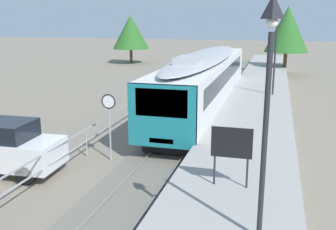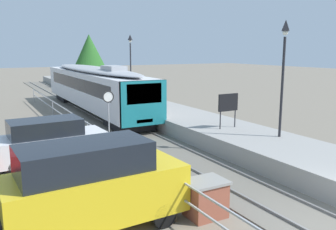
# 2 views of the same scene
# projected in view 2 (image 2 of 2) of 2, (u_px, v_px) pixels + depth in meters

# --- Properties ---
(ground_plane) EXTENTS (160.00, 160.00, 0.00)m
(ground_plane) POSITION_uv_depth(u_px,v_px,m) (55.00, 115.00, 27.39)
(ground_plane) COLOR slate
(track_rails) EXTENTS (3.20, 60.00, 0.14)m
(track_rails) POSITION_uv_depth(u_px,v_px,m) (93.00, 111.00, 28.80)
(track_rails) COLOR #6B665B
(track_rails) RESTS_ON ground
(commuter_train) EXTENTS (2.82, 19.23, 3.74)m
(commuter_train) POSITION_uv_depth(u_px,v_px,m) (93.00, 86.00, 28.03)
(commuter_train) COLOR silver
(commuter_train) RESTS_ON track_rails
(station_platform) EXTENTS (3.90, 60.00, 0.90)m
(station_platform) POSITION_uv_depth(u_px,v_px,m) (130.00, 103.00, 30.27)
(station_platform) COLOR #999691
(station_platform) RESTS_ON ground
(platform_lamp_near_end) EXTENTS (0.34, 0.34, 5.35)m
(platform_lamp_near_end) POSITION_uv_depth(u_px,v_px,m) (284.00, 57.00, 16.07)
(platform_lamp_near_end) COLOR #232328
(platform_lamp_near_end) RESTS_ON station_platform
(platform_lamp_mid_platform) EXTENTS (0.34, 0.34, 5.35)m
(platform_lamp_mid_platform) POSITION_uv_depth(u_px,v_px,m) (130.00, 53.00, 31.39)
(platform_lamp_mid_platform) COLOR #232328
(platform_lamp_mid_platform) RESTS_ON station_platform
(platform_notice_board) EXTENTS (1.20, 0.08, 1.80)m
(platform_notice_board) POSITION_uv_depth(u_px,v_px,m) (228.00, 104.00, 18.35)
(platform_notice_board) COLOR #232328
(platform_notice_board) RESTS_ON station_platform
(speed_limit_sign) EXTENTS (0.61, 0.10, 2.81)m
(speed_limit_sign) POSITION_uv_depth(u_px,v_px,m) (108.00, 104.00, 18.68)
(speed_limit_sign) COLOR #9EA0A5
(speed_limit_sign) RESTS_ON ground
(brick_utility_cabinet) EXTENTS (1.21, 0.99, 1.13)m
(brick_utility_cabinet) POSITION_uv_depth(u_px,v_px,m) (206.00, 198.00, 10.59)
(brick_utility_cabinet) COLOR brown
(brick_utility_cabinet) RESTS_ON ground
(carpark_fence) EXTENTS (0.06, 36.06, 1.25)m
(carpark_fence) POSITION_uv_depth(u_px,v_px,m) (87.00, 128.00, 18.46)
(carpark_fence) COLOR #9EA0A5
(carpark_fence) RESTS_ON ground
(parked_van_yellow) EXTENTS (4.98, 2.17, 2.51)m
(parked_van_yellow) POSITION_uv_depth(u_px,v_px,m) (94.00, 185.00, 9.66)
(parked_van_yellow) COLOR gold
(parked_van_yellow) RESTS_ON ground
(parked_suv_white) EXTENTS (4.68, 2.10, 2.04)m
(parked_suv_white) POSITION_uv_depth(u_px,v_px,m) (50.00, 141.00, 15.20)
(parked_suv_white) COLOR white
(parked_suv_white) RESTS_ON ground
(tree_behind_station_far) EXTENTS (4.31, 4.31, 6.87)m
(tree_behind_station_far) POSITION_uv_depth(u_px,v_px,m) (89.00, 52.00, 45.28)
(tree_behind_station_far) COLOR brown
(tree_behind_station_far) RESTS_ON ground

